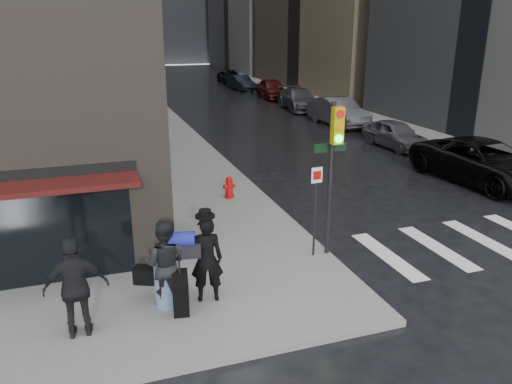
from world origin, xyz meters
The scene contains 16 objects.
ground centered at (0.00, 0.00, 0.00)m, with size 140.00×140.00×0.00m, color black.
sidewalk_left centered at (0.00, 27.00, 0.07)m, with size 4.00×50.00×0.15m, color slate.
sidewalk_right centered at (13.50, 27.00, 0.07)m, with size 3.00×50.00×0.15m, color slate.
crosswalk centered at (7.50, 1.00, 0.00)m, with size 8.50×3.00×0.01m.
man_overcoat centered at (-1.78, 0.04, 1.05)m, with size 1.25×1.04×2.14m.
man_jeans centered at (-2.52, 0.20, 1.13)m, with size 1.34×1.16×1.95m.
man_greycoat centered at (-4.27, -0.37, 1.17)m, with size 1.20×0.51×2.04m.
traffic_light centered at (1.87, 1.33, 2.72)m, with size 1.00×0.46×3.98m.
fire_hydrant centered at (0.69, 6.56, 0.49)m, with size 0.44×0.33×0.76m.
parked_car_0 centered at (10.67, 5.50, 0.83)m, with size 2.76×5.98×1.66m, color black.
parked_car_1 centered at (10.82, 11.76, 0.69)m, with size 1.62×4.03×1.37m, color #4C4D51.
parked_car_2 centered at (10.93, 18.01, 0.83)m, with size 1.75×5.02×1.66m, color #434348.
parked_car_3 centered at (11.02, 24.27, 0.76)m, with size 2.13×5.24×1.52m, color #3D3D42.
parked_car_4 centered at (11.25, 30.53, 0.81)m, with size 1.92×4.76×1.62m, color #3F0F0C.
parked_car_5 centered at (10.46, 36.79, 0.69)m, with size 1.46×4.20×1.38m, color black.
parked_car_6 centered at (11.23, 43.04, 0.67)m, with size 2.21×4.79×1.33m, color black.
Camera 1 is at (-3.75, -9.34, 5.86)m, focal length 35.00 mm.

